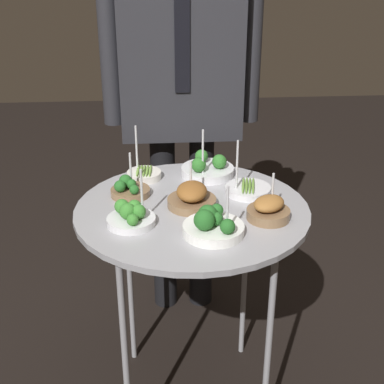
% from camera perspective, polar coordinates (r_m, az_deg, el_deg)
% --- Properties ---
extents(serving_cart, '(0.71, 0.71, 0.76)m').
position_cam_1_polar(serving_cart, '(1.63, 0.00, -3.28)').
color(serving_cart, '#939399').
rests_on(serving_cart, ground_plane).
extents(bowl_broccoli_front_center, '(0.17, 0.17, 0.16)m').
position_cam_1_polar(bowl_broccoli_front_center, '(1.45, 2.20, -3.51)').
color(bowl_broccoli_front_center, white).
rests_on(bowl_broccoli_front_center, serving_cart).
extents(bowl_asparagus_front_right, '(0.14, 0.14, 0.18)m').
position_cam_1_polar(bowl_asparagus_front_right, '(1.70, 5.97, 0.31)').
color(bowl_asparagus_front_right, silver).
rests_on(bowl_asparagus_front_right, serving_cart).
extents(bowl_roast_mid_left, '(0.15, 0.15, 0.13)m').
position_cam_1_polar(bowl_roast_mid_left, '(1.60, -0.06, -0.51)').
color(bowl_roast_mid_left, brown).
rests_on(bowl_roast_mid_left, serving_cart).
extents(bowl_broccoli_mid_right, '(0.12, 0.12, 0.13)m').
position_cam_1_polar(bowl_broccoli_mid_right, '(1.68, -6.73, 0.33)').
color(bowl_broccoli_mid_right, brown).
rests_on(bowl_broccoli_mid_right, serving_cart).
extents(bowl_broccoli_far_rim, '(0.18, 0.18, 0.18)m').
position_cam_1_polar(bowl_broccoli_far_rim, '(1.82, 1.64, 2.52)').
color(bowl_broccoli_far_rim, silver).
rests_on(bowl_broccoli_far_rim, serving_cart).
extents(bowl_roast_front_left, '(0.13, 0.13, 0.13)m').
position_cam_1_polar(bowl_roast_front_left, '(1.54, 8.16, -1.87)').
color(bowl_roast_front_left, brown).
rests_on(bowl_roast_front_left, serving_cart).
extents(bowl_broccoli_back_right, '(0.14, 0.14, 0.16)m').
position_cam_1_polar(bowl_broccoli_back_right, '(1.51, -6.53, -2.52)').
color(bowl_broccoli_back_right, silver).
rests_on(bowl_broccoli_back_right, serving_cart).
extents(bowl_asparagus_back_left, '(0.12, 0.12, 0.18)m').
position_cam_1_polar(bowl_asparagus_back_left, '(1.80, -5.15, 1.93)').
color(bowl_asparagus_back_left, silver).
rests_on(bowl_asparagus_back_left, serving_cart).
extents(waiter_figure, '(0.60, 0.22, 1.61)m').
position_cam_1_polar(waiter_figure, '(2.05, -1.14, 12.22)').
color(waiter_figure, black).
rests_on(waiter_figure, ground_plane).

